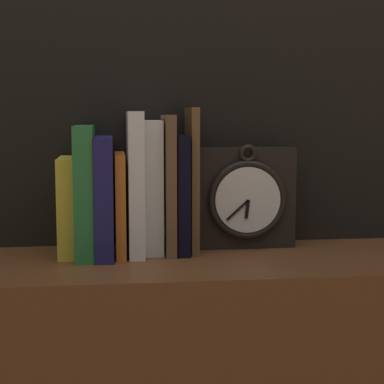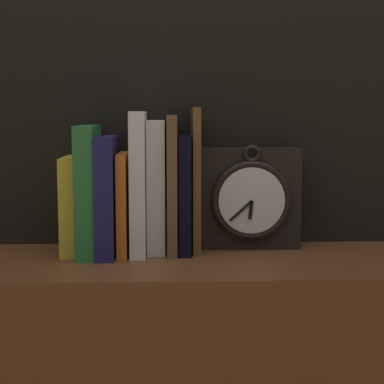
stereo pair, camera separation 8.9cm
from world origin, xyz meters
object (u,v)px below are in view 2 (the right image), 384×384
book_slot2_navy (107,196)px  book_slot3_orange (124,203)px  book_slot7_black (184,193)px  book_slot0_yellow (72,205)px  book_slot8_brown (196,180)px  book_slot1_green (89,190)px  clock (249,198)px  book_slot4_white (139,183)px  book_slot5_white (156,186)px  book_slot6_brown (172,184)px

book_slot2_navy → book_slot3_orange: (0.03, 0.01, -0.01)m
book_slot3_orange → book_slot7_black: size_ratio=0.85×
book_slot0_yellow → book_slot8_brown: book_slot8_brown is taller
book_slot1_green → book_slot0_yellow: bearing=156.7°
clock → book_slot4_white: 0.21m
clock → book_slot5_white: 0.18m
book_slot0_yellow → book_slot1_green: (0.03, -0.01, 0.03)m
book_slot5_white → book_slot3_orange: bearing=-167.6°
book_slot0_yellow → clock: bearing=4.9°
book_slot2_navy → book_slot3_orange: 0.03m
book_slot7_black → book_slot8_brown: size_ratio=0.81×
book_slot0_yellow → book_slot6_brown: bearing=-0.3°
book_slot6_brown → book_slot7_black: 0.03m
book_slot2_navy → book_slot4_white: size_ratio=0.83×
book_slot4_white → book_slot2_navy: bearing=-170.0°
book_slot2_navy → book_slot4_white: bearing=10.0°
book_slot4_white → book_slot5_white: (0.03, 0.01, -0.01)m
book_slot3_orange → book_slot4_white: 0.05m
book_slot5_white → book_slot6_brown: size_ratio=0.96×
book_slot1_green → book_slot2_navy: book_slot1_green is taller
book_slot0_yellow → book_slot8_brown: bearing=1.8°
book_slot1_green → book_slot5_white: (0.12, 0.02, 0.00)m
book_slot7_black → book_slot8_brown: bearing=16.7°
book_slot5_white → book_slot4_white: bearing=-158.1°
book_slot3_orange → book_slot7_black: bearing=3.7°
book_slot4_white → book_slot6_brown: (0.06, 0.01, -0.00)m
book_slot0_yellow → book_slot6_brown: (0.18, -0.00, 0.04)m
book_slot8_brown → book_slot0_yellow: bearing=-178.2°
clock → book_slot4_white: (-0.20, -0.03, 0.03)m
book_slot6_brown → book_slot8_brown: 0.04m
book_slot3_orange → book_slot1_green: bearing=-173.1°
book_slot0_yellow → book_slot6_brown: book_slot6_brown is taller
book_slot4_white → book_slot6_brown: book_slot4_white is taller
book_slot5_white → book_slot2_navy: bearing=-165.5°
book_slot0_yellow → book_slot5_white: (0.15, 0.01, 0.03)m
clock → book_slot5_white: size_ratio=0.82×
book_slot6_brown → book_slot1_green: bearing=-175.1°
book_slot2_navy → book_slot6_brown: (0.11, 0.01, 0.02)m
book_slot6_brown → book_slot4_white: bearing=-175.2°
book_slot1_green → book_slot8_brown: bearing=6.2°
clock → book_slot3_orange: 0.23m
book_slot0_yellow → book_slot3_orange: bearing=-3.8°
book_slot0_yellow → book_slot5_white: book_slot5_white is taller
book_slot6_brown → book_slot0_yellow: bearing=179.7°
book_slot2_navy → book_slot3_orange: book_slot2_navy is taller
book_slot0_yellow → book_slot5_white: size_ratio=0.73×
clock → book_slot5_white: book_slot5_white is taller
clock → book_slot8_brown: (-0.10, -0.02, 0.04)m
book_slot0_yellow → book_slot4_white: book_slot4_white is taller
book_slot1_green → book_slot6_brown: bearing=4.9°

